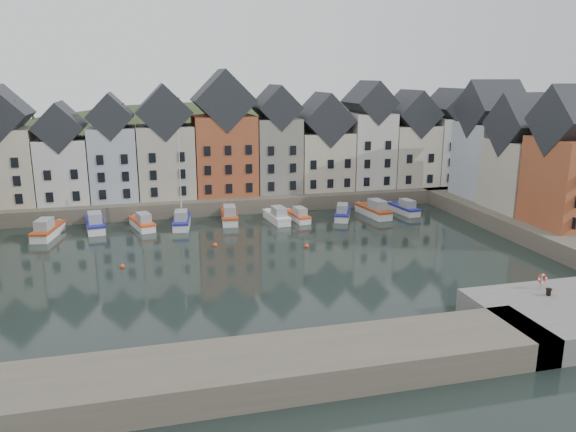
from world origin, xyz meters
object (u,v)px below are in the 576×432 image
object	(u,v)px
boat_d	(182,221)
mooring_bollard	(549,292)
boat_a	(47,231)
life_ring_post	(542,279)

from	to	relation	value
boat_d	mooring_bollard	distance (m)	44.30
boat_a	life_ring_post	distance (m)	54.30
life_ring_post	boat_a	bearing A→B (deg)	141.85
mooring_bollard	life_ring_post	bearing A→B (deg)	74.18
boat_a	boat_d	world-z (taller)	boat_d
life_ring_post	boat_d	bearing A→B (deg)	127.95
boat_a	mooring_bollard	bearing A→B (deg)	-28.44
boat_d	boat_a	bearing A→B (deg)	-170.33
life_ring_post	mooring_bollard	bearing A→B (deg)	-105.82
mooring_bollard	life_ring_post	distance (m)	1.52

